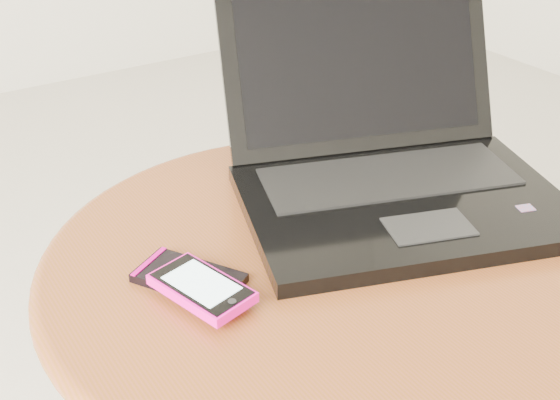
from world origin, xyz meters
TOP-DOWN VIEW (x-y plane):
  - table at (0.11, -0.02)m, footprint 0.62×0.62m
  - laptop at (0.27, 0.05)m, footprint 0.48×0.48m
  - phone_black at (-0.03, 0.01)m, footprint 0.11×0.13m
  - phone_pink at (-0.04, -0.03)m, footprint 0.08×0.12m

SIDE VIEW (x-z plane):
  - table at x=0.11m, z-range 0.14..0.64m
  - phone_black at x=-0.03m, z-range 0.49..0.50m
  - phone_pink at x=-0.04m, z-range 0.50..0.52m
  - laptop at x=0.27m, z-range 0.42..0.66m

